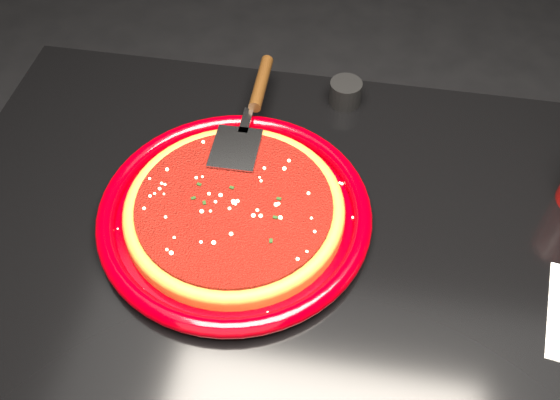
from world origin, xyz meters
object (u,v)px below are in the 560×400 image
object	(u,v)px
plate	(235,213)
pizza_server	(250,112)
table	(329,385)
ramekin	(345,93)

from	to	relation	value
plate	pizza_server	size ratio (longest dim) A/B	1.32
pizza_server	table	bearing A→B (deg)	-54.02
pizza_server	ramekin	world-z (taller)	pizza_server
plate	ramekin	xyz separation A→B (m)	(0.13, 0.27, 0.01)
plate	ramekin	distance (m)	0.30
table	pizza_server	size ratio (longest dim) A/B	4.08
plate	ramekin	bearing A→B (deg)	64.93
ramekin	pizza_server	bearing A→B (deg)	-144.29
table	plate	distance (m)	0.43
table	ramekin	bearing A→B (deg)	96.44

